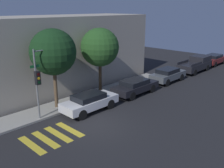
{
  "coord_description": "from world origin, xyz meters",
  "views": [
    {
      "loc": [
        -9.81,
        -11.11,
        7.46
      ],
      "look_at": [
        3.78,
        2.1,
        1.6
      ],
      "focal_mm": 40.0,
      "sensor_mm": 36.0,
      "label": 1
    }
  ],
  "objects_px": {
    "traffic_light_pole": "(43,72)",
    "sedan_near_corner": "(90,102)",
    "sedan_tail_of_row": "(214,59)",
    "tree_midblock": "(100,47)",
    "tree_near_corner": "(53,52)",
    "sedan_far_end": "(168,75)",
    "pickup_truck": "(196,64)",
    "sedan_middle": "(135,86)"
  },
  "relations": [
    {
      "from": "sedan_middle",
      "to": "pickup_truck",
      "type": "height_order",
      "value": "pickup_truck"
    },
    {
      "from": "sedan_tail_of_row",
      "to": "tree_midblock",
      "type": "distance_m",
      "value": 19.29
    },
    {
      "from": "tree_near_corner",
      "to": "traffic_light_pole",
      "type": "bearing_deg",
      "value": -147.42
    },
    {
      "from": "traffic_light_pole",
      "to": "sedan_tail_of_row",
      "type": "height_order",
      "value": "traffic_light_pole"
    },
    {
      "from": "pickup_truck",
      "to": "tree_midblock",
      "type": "xyz_separation_m",
      "value": [
        -13.66,
        2.23,
        3.28
      ]
    },
    {
      "from": "traffic_light_pole",
      "to": "tree_midblock",
      "type": "height_order",
      "value": "tree_midblock"
    },
    {
      "from": "sedan_near_corner",
      "to": "sedan_tail_of_row",
      "type": "bearing_deg",
      "value": 0.0
    },
    {
      "from": "sedan_near_corner",
      "to": "tree_near_corner",
      "type": "bearing_deg",
      "value": 122.36
    },
    {
      "from": "tree_near_corner",
      "to": "tree_midblock",
      "type": "relative_size",
      "value": 1.04
    },
    {
      "from": "sedan_near_corner",
      "to": "sedan_far_end",
      "type": "height_order",
      "value": "sedan_far_end"
    },
    {
      "from": "sedan_tail_of_row",
      "to": "sedan_near_corner",
      "type": "bearing_deg",
      "value": 180.0
    },
    {
      "from": "tree_near_corner",
      "to": "tree_midblock",
      "type": "height_order",
      "value": "tree_near_corner"
    },
    {
      "from": "sedan_far_end",
      "to": "pickup_truck",
      "type": "height_order",
      "value": "pickup_truck"
    },
    {
      "from": "sedan_near_corner",
      "to": "tree_near_corner",
      "type": "height_order",
      "value": "tree_near_corner"
    },
    {
      "from": "tree_midblock",
      "to": "sedan_far_end",
      "type": "bearing_deg",
      "value": -16.58
    },
    {
      "from": "traffic_light_pole",
      "to": "sedan_far_end",
      "type": "distance_m",
      "value": 13.89
    },
    {
      "from": "sedan_near_corner",
      "to": "pickup_truck",
      "type": "bearing_deg",
      "value": -0.0
    },
    {
      "from": "traffic_light_pole",
      "to": "sedan_near_corner",
      "type": "height_order",
      "value": "traffic_light_pole"
    },
    {
      "from": "traffic_light_pole",
      "to": "sedan_near_corner",
      "type": "xyz_separation_m",
      "value": [
        2.92,
        -1.27,
        -2.55
      ]
    },
    {
      "from": "traffic_light_pole",
      "to": "sedan_middle",
      "type": "xyz_separation_m",
      "value": [
        8.25,
        -1.27,
        -2.57
      ]
    },
    {
      "from": "sedan_far_end",
      "to": "sedan_tail_of_row",
      "type": "bearing_deg",
      "value": 0.0
    },
    {
      "from": "traffic_light_pole",
      "to": "sedan_near_corner",
      "type": "distance_m",
      "value": 4.08
    },
    {
      "from": "sedan_near_corner",
      "to": "sedan_far_end",
      "type": "xyz_separation_m",
      "value": [
        10.67,
        -0.0,
        0.02
      ]
    },
    {
      "from": "traffic_light_pole",
      "to": "tree_near_corner",
      "type": "relative_size",
      "value": 0.81
    },
    {
      "from": "sedan_far_end",
      "to": "pickup_truck",
      "type": "bearing_deg",
      "value": 0.0
    },
    {
      "from": "pickup_truck",
      "to": "sedan_tail_of_row",
      "type": "distance_m",
      "value": 5.2
    },
    {
      "from": "pickup_truck",
      "to": "traffic_light_pole",
      "type": "bearing_deg",
      "value": 176.33
    },
    {
      "from": "traffic_light_pole",
      "to": "sedan_tail_of_row",
      "type": "relative_size",
      "value": 1.06
    },
    {
      "from": "sedan_far_end",
      "to": "sedan_tail_of_row",
      "type": "xyz_separation_m",
      "value": [
        11.37,
        0.0,
        -0.02
      ]
    },
    {
      "from": "traffic_light_pole",
      "to": "sedan_far_end",
      "type": "relative_size",
      "value": 1.12
    },
    {
      "from": "sedan_middle",
      "to": "tree_near_corner",
      "type": "xyz_separation_m",
      "value": [
        -6.75,
        2.23,
        3.61
      ]
    },
    {
      "from": "sedan_middle",
      "to": "pickup_truck",
      "type": "xyz_separation_m",
      "value": [
        11.51,
        0.0,
        0.16
      ]
    },
    {
      "from": "traffic_light_pole",
      "to": "tree_near_corner",
      "type": "height_order",
      "value": "tree_near_corner"
    },
    {
      "from": "pickup_truck",
      "to": "sedan_tail_of_row",
      "type": "relative_size",
      "value": 1.13
    },
    {
      "from": "pickup_truck",
      "to": "sedan_middle",
      "type": "bearing_deg",
      "value": 180.0
    },
    {
      "from": "sedan_near_corner",
      "to": "tree_midblock",
      "type": "bearing_deg",
      "value": 35.0
    },
    {
      "from": "sedan_far_end",
      "to": "tree_midblock",
      "type": "bearing_deg",
      "value": 163.42
    },
    {
      "from": "traffic_light_pole",
      "to": "pickup_truck",
      "type": "relative_size",
      "value": 0.94
    },
    {
      "from": "pickup_truck",
      "to": "tree_near_corner",
      "type": "height_order",
      "value": "tree_near_corner"
    },
    {
      "from": "sedan_far_end",
      "to": "sedan_middle",
      "type": "bearing_deg",
      "value": 180.0
    },
    {
      "from": "tree_midblock",
      "to": "traffic_light_pole",
      "type": "bearing_deg",
      "value": -171.05
    },
    {
      "from": "sedan_middle",
      "to": "pickup_truck",
      "type": "relative_size",
      "value": 0.89
    }
  ]
}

